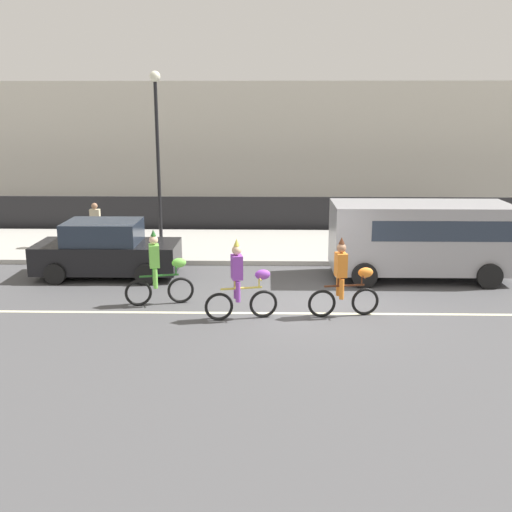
# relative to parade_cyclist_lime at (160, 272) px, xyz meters

# --- Properties ---
(ground_plane) EXTENTS (80.00, 80.00, 0.00)m
(ground_plane) POSITION_rel_parade_cyclist_lime_xyz_m (3.96, -0.13, -0.84)
(ground_plane) COLOR #4C4C4F
(road_centre_line) EXTENTS (36.00, 0.14, 0.01)m
(road_centre_line) POSITION_rel_parade_cyclist_lime_xyz_m (3.96, -0.63, -0.84)
(road_centre_line) COLOR beige
(road_centre_line) RESTS_ON ground
(sidewalk_curb) EXTENTS (60.00, 5.00, 0.15)m
(sidewalk_curb) POSITION_rel_parade_cyclist_lime_xyz_m (3.96, 6.37, -0.77)
(sidewalk_curb) COLOR #ADAAA3
(sidewalk_curb) RESTS_ON ground
(fence_line) EXTENTS (40.00, 0.08, 1.40)m
(fence_line) POSITION_rel_parade_cyclist_lime_xyz_m (3.96, 9.27, -0.14)
(fence_line) COLOR black
(fence_line) RESTS_ON ground
(building_backdrop) EXTENTS (28.00, 8.00, 6.02)m
(building_backdrop) POSITION_rel_parade_cyclist_lime_xyz_m (0.35, 17.87, 2.17)
(building_backdrop) COLOR beige
(building_backdrop) RESTS_ON ground
(parade_cyclist_lime) EXTENTS (1.69, 0.59, 1.92)m
(parade_cyclist_lime) POSITION_rel_parade_cyclist_lime_xyz_m (0.00, 0.00, 0.00)
(parade_cyclist_lime) COLOR black
(parade_cyclist_lime) RESTS_ON ground
(parade_cyclist_purple) EXTENTS (1.70, 0.56, 1.92)m
(parade_cyclist_purple) POSITION_rel_parade_cyclist_lime_xyz_m (2.09, -1.04, 0.00)
(parade_cyclist_purple) COLOR black
(parade_cyclist_purple) RESTS_ON ground
(parade_cyclist_orange) EXTENTS (1.71, 0.53, 1.92)m
(parade_cyclist_orange) POSITION_rel_parade_cyclist_lime_xyz_m (4.50, -0.78, 0.00)
(parade_cyclist_orange) COLOR black
(parade_cyclist_orange) RESTS_ON ground
(parked_van_grey) EXTENTS (5.00, 2.22, 2.18)m
(parked_van_grey) POSITION_rel_parade_cyclist_lime_xyz_m (7.11, 2.57, 0.44)
(parked_van_grey) COLOR #99999E
(parked_van_grey) RESTS_ON ground
(parked_car_black) EXTENTS (4.10, 1.92, 1.64)m
(parked_car_black) POSITION_rel_parade_cyclist_lime_xyz_m (-2.01, 2.58, -0.06)
(parked_car_black) COLOR black
(parked_car_black) RESTS_ON ground
(street_lamp_post) EXTENTS (0.36, 0.36, 5.86)m
(street_lamp_post) POSITION_rel_parade_cyclist_lime_xyz_m (-1.09, 6.38, 3.15)
(street_lamp_post) COLOR black
(street_lamp_post) RESTS_ON sidewalk_curb
(pedestrian_onlooker) EXTENTS (0.32, 0.20, 1.62)m
(pedestrian_onlooker) POSITION_rel_parade_cyclist_lime_xyz_m (-3.04, 5.16, 0.17)
(pedestrian_onlooker) COLOR #33333D
(pedestrian_onlooker) RESTS_ON sidewalk_curb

